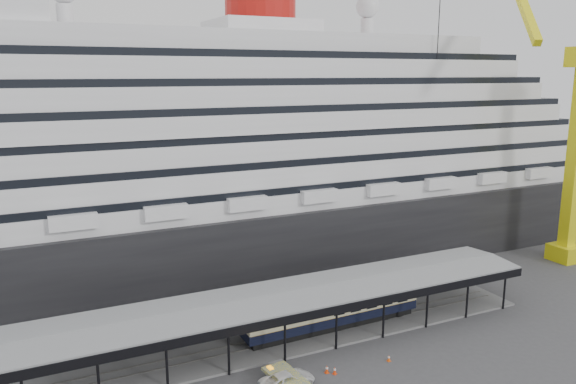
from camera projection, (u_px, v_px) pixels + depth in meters
ground at (315, 359)px, 55.32m from camera, size 200.00×200.00×0.00m
cruise_ship at (210, 140)px, 79.75m from camera, size 130.00×30.00×43.90m
platform_canopy at (293, 317)px, 59.24m from camera, size 56.00×9.18×5.30m
crane_yellow at (571, 128)px, 80.37m from camera, size 23.83×18.78×47.60m
port_truck at (287, 380)px, 50.18m from camera, size 5.36×2.86×1.43m
pullman_carriage at (333, 308)px, 61.27m from camera, size 20.97×3.15×20.54m
traffic_cone_left at (335, 370)px, 52.47m from camera, size 0.50×0.50×0.74m
traffic_cone_mid at (327, 369)px, 52.68m from camera, size 0.43×0.43×0.79m
traffic_cone_right at (389, 358)px, 54.84m from camera, size 0.35×0.35×0.67m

